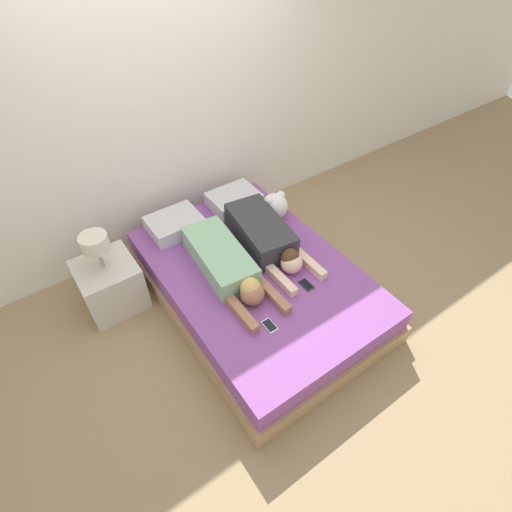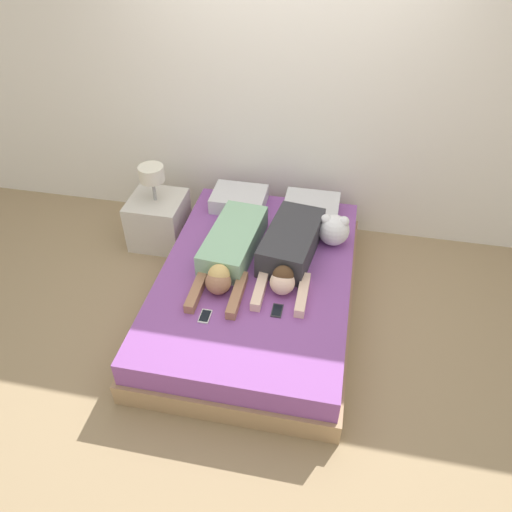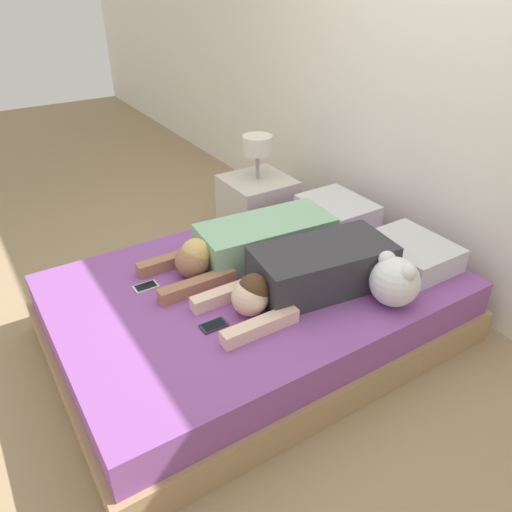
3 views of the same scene
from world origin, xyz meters
name	(u,v)px [view 3 (image 3 of 3)]	position (x,y,z in m)	size (l,w,h in m)	color
ground_plane	(256,334)	(0.00, 0.00, 0.00)	(12.00, 12.00, 0.00)	#9E8460
wall_back	(442,76)	(0.00, 1.23, 1.30)	(12.00, 0.06, 2.60)	white
bed	(256,308)	(0.00, 0.00, 0.18)	(1.48, 2.15, 0.37)	tan
pillow_head_left	(337,210)	(-0.32, 0.83, 0.44)	(0.47, 0.37, 0.14)	silver
pillow_head_right	(411,252)	(0.32, 0.83, 0.44)	(0.47, 0.37, 0.14)	silver
person_left	(251,242)	(-0.22, 0.10, 0.47)	(0.41, 1.13, 0.22)	#8CBF99
person_right	(310,272)	(0.23, 0.18, 0.49)	(0.45, 1.06, 0.23)	#333338
cell_phone_left	(146,287)	(-0.25, -0.53, 0.38)	(0.07, 0.13, 0.01)	silver
cell_phone_right	(214,325)	(0.23, -0.38, 0.38)	(0.07, 0.13, 0.01)	#2D2D33
plush_toy	(395,281)	(0.54, 0.47, 0.51)	(0.25, 0.25, 0.26)	white
nightstand	(257,203)	(-1.04, 0.67, 0.25)	(0.47, 0.47, 0.78)	beige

